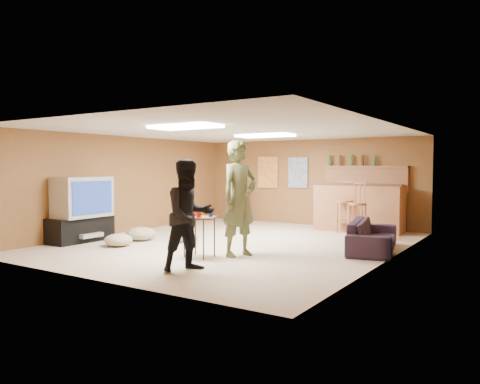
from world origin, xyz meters
The scene contains 32 objects.
ground centered at (0.00, 0.00, 0.00)m, with size 7.00×7.00×0.00m, color #BAA68E.
ceiling centered at (0.00, 0.00, 2.20)m, with size 6.00×7.00×0.02m, color silver.
wall_back centered at (0.00, 3.50, 1.10)m, with size 6.00×0.02×2.20m, color brown.
wall_front centered at (0.00, -3.50, 1.10)m, with size 6.00×0.02×2.20m, color brown.
wall_left centered at (-3.00, 0.00, 1.10)m, with size 0.02×7.00×2.20m, color brown.
wall_right centered at (3.00, 0.00, 1.10)m, with size 0.02×7.00×2.20m, color brown.
tv_stand centered at (-2.72, -1.50, 0.25)m, with size 0.55×1.30×0.50m, color black.
dvd_box centered at (-2.50, -1.50, 0.15)m, with size 0.35×0.50×0.08m, color #B2B2B7.
tv_body centered at (-2.65, -1.50, 0.90)m, with size 0.60×1.10×0.80m, color #B2B2B7.
tv_screen centered at (-2.34, -1.50, 0.90)m, with size 0.02×0.95×0.65m, color navy.
bar_counter centered at (1.50, 2.95, 0.55)m, with size 2.00×0.60×1.10m, color brown.
bar_lip centered at (1.50, 2.70, 1.10)m, with size 2.10×0.12×0.05m, color #442916.
bar_shelf centered at (1.50, 3.40, 1.50)m, with size 2.00×0.18×0.05m, color brown.
bar_backing centered at (1.50, 3.42, 1.20)m, with size 2.00×0.14×0.60m, color brown.
poster_left centered at (-1.20, 3.46, 1.35)m, with size 0.60×0.03×0.85m, color #BF3F26.
poster_right centered at (-0.30, 3.46, 1.35)m, with size 0.55×0.03×0.80m, color #334C99.
folding_chair_stack centered at (-2.00, 3.30, 0.45)m, with size 0.50×0.14×0.90m, color maroon.
ceiling_panel_front centered at (0.00, -1.50, 2.17)m, with size 1.20×0.60×0.04m, color white.
ceiling_panel_back centered at (0.00, 1.20, 2.17)m, with size 1.20×0.60×0.04m, color white.
person_olive centered at (0.79, -1.05, 0.97)m, with size 0.71×0.47×1.94m, color #525833.
person_black centered at (0.79, -2.39, 0.81)m, with size 0.79×0.61×1.62m, color black.
sofa centered at (2.54, 0.65, 0.27)m, with size 1.87×0.73×0.55m, color black.
tray_table centered at (0.29, -1.51, 0.34)m, with size 0.52×0.42×0.68m, color #442916.
cup_red_near centered at (0.15, -1.45, 0.73)m, with size 0.08×0.08×0.11m, color #B21C0B.
cup_red_far centered at (0.36, -1.60, 0.73)m, with size 0.08×0.08×0.12m, color #B21C0B.
cup_blue centered at (0.45, -1.41, 0.73)m, with size 0.07×0.07×0.10m, color #162B98.
bar_stool_left centered at (1.32, 2.53, 0.64)m, with size 0.40×0.40×1.27m, color brown, non-canonical shape.
bar_stool_right centered at (1.80, 1.98, 0.63)m, with size 0.40×0.40×1.26m, color brown, non-canonical shape.
cushion_near_tv centered at (-1.81, -0.73, 0.14)m, with size 0.60×0.60×0.27m, color #9A8E6D.
cushion_mid centered at (-0.88, -0.38, 0.10)m, with size 0.46×0.46×0.21m, color #9A8E6D.
cushion_far centered at (-1.66, -1.48, 0.12)m, with size 0.53×0.53×0.24m, color #9A8E6D.
bottle_row centered at (1.16, 3.38, 1.65)m, with size 1.20×0.08×0.26m, color #3F7233, non-canonical shape.
Camera 1 is at (5.03, -7.61, 1.51)m, focal length 35.00 mm.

